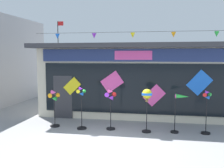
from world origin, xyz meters
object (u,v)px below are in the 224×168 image
at_px(kite_shop_building, 137,78).
at_px(wind_spinner_center_right, 147,98).
at_px(wind_spinner_right, 180,106).
at_px(wind_spinner_far_left, 54,103).
at_px(wind_spinner_center_left, 111,102).
at_px(wind_spinner_far_right, 207,109).
at_px(wind_spinner_left, 81,106).

bearing_deg(kite_shop_building, wind_spinner_center_right, -79.16).
relative_size(wind_spinner_center_right, wind_spinner_right, 1.12).
bearing_deg(wind_spinner_right, kite_shop_building, 118.59).
xyz_separation_m(kite_shop_building, wind_spinner_far_left, (-3.09, -3.57, -0.77)).
relative_size(kite_shop_building, wind_spinner_center_right, 5.69).
relative_size(kite_shop_building, wind_spinner_far_left, 6.21).
height_order(wind_spinner_far_left, wind_spinner_center_left, wind_spinner_center_left).
xyz_separation_m(wind_spinner_center_right, wind_spinner_far_right, (2.21, 0.15, -0.37)).
bearing_deg(wind_spinner_far_right, wind_spinner_center_left, -178.83).
relative_size(kite_shop_building, wind_spinner_far_right, 5.73).
relative_size(wind_spinner_far_left, wind_spinner_center_left, 0.94).
bearing_deg(wind_spinner_left, wind_spinner_center_left, 6.09).
relative_size(wind_spinner_left, wind_spinner_far_right, 1.03).
height_order(wind_spinner_center_left, wind_spinner_center_right, wind_spinner_center_right).
bearing_deg(wind_spinner_right, wind_spinner_center_right, -174.38).
distance_m(kite_shop_building, wind_spinner_center_left, 3.71).
distance_m(wind_spinner_left, wind_spinner_center_right, 2.61).
relative_size(wind_spinner_far_left, wind_spinner_right, 1.03).
bearing_deg(wind_spinner_far_right, wind_spinner_center_right, -176.00).
bearing_deg(wind_spinner_center_right, wind_spinner_right, 5.62).
height_order(wind_spinner_far_left, wind_spinner_left, wind_spinner_left).
bearing_deg(wind_spinner_left, wind_spinner_far_left, 173.87).
relative_size(kite_shop_building, wind_spinner_right, 6.37).
distance_m(wind_spinner_right, wind_spinner_far_right, 0.98).
bearing_deg(kite_shop_building, wind_spinner_center_left, -101.48).
xyz_separation_m(kite_shop_building, wind_spinner_far_right, (2.91, -3.50, -0.81)).
relative_size(wind_spinner_left, wind_spinner_center_right, 1.02).
bearing_deg(wind_spinner_far_left, wind_spinner_center_right, -1.29).
distance_m(wind_spinner_center_left, wind_spinner_right, 2.65).
distance_m(wind_spinner_center_right, wind_spinner_right, 1.27).
xyz_separation_m(wind_spinner_center_left, wind_spinner_right, (2.65, 0.04, -0.07)).
bearing_deg(wind_spinner_center_left, wind_spinner_far_left, 179.87).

